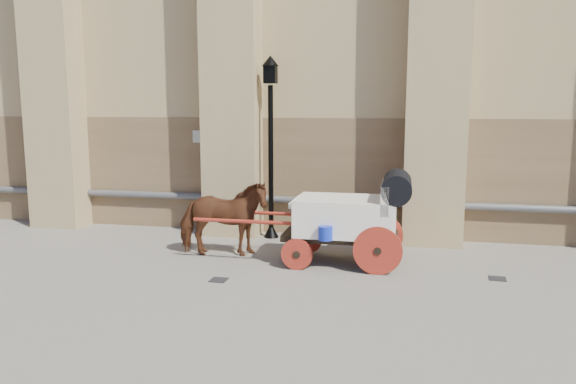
# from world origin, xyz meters

# --- Properties ---
(ground) EXTENTS (90.00, 90.00, 0.00)m
(ground) POSITION_xyz_m (0.00, 0.00, 0.00)
(ground) COLOR slate
(ground) RESTS_ON ground
(horse) EXTENTS (2.14, 1.25, 1.70)m
(horse) POSITION_xyz_m (-0.58, 1.48, 0.85)
(horse) COLOR brown
(horse) RESTS_ON ground
(carriage) EXTENTS (4.53, 1.61, 1.98)m
(carriage) POSITION_xyz_m (2.30, 1.44, 1.07)
(carriage) COLOR black
(carriage) RESTS_ON ground
(street_lamp) EXTENTS (0.42, 0.42, 4.51)m
(street_lamp) POSITION_xyz_m (0.04, 3.44, 2.41)
(street_lamp) COLOR black
(street_lamp) RESTS_ON ground
(drain_grate_near) EXTENTS (0.33, 0.33, 0.01)m
(drain_grate_near) POSITION_xyz_m (-0.10, -0.22, 0.01)
(drain_grate_near) COLOR black
(drain_grate_near) RESTS_ON ground
(drain_grate_far) EXTENTS (0.34, 0.34, 0.01)m
(drain_grate_far) POSITION_xyz_m (5.15, 0.98, 0.01)
(drain_grate_far) COLOR black
(drain_grate_far) RESTS_ON ground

